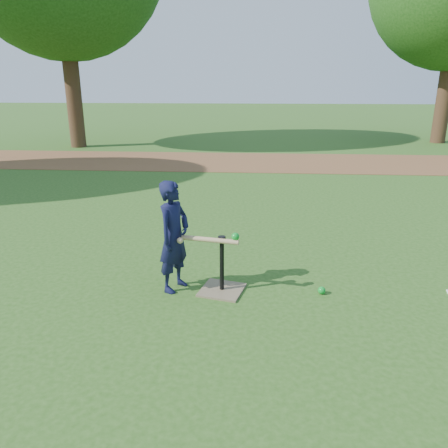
{
  "coord_description": "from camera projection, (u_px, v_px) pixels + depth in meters",
  "views": [
    {
      "loc": [
        -0.0,
        -4.42,
        2.12
      ],
      "look_at": [
        -0.33,
        0.05,
        0.65
      ],
      "focal_mm": 35.0,
      "sensor_mm": 36.0,
      "label": 1
    }
  ],
  "objects": [
    {
      "name": "child",
      "position": [
        174.0,
        237.0,
        4.51
      ],
      "size": [
        0.43,
        0.51,
        1.18
      ],
      "primitive_type": "imported",
      "rotation": [
        0.0,
        0.0,
        1.15
      ],
      "color": "#111333",
      "rests_on": "ground"
    },
    {
      "name": "batting_tee",
      "position": [
        222.0,
        281.0,
        4.6
      ],
      "size": [
        0.52,
        0.52,
        0.61
      ],
      "color": "#77674B",
      "rests_on": "ground"
    },
    {
      "name": "dirt_strip",
      "position": [
        256.0,
        162.0,
        11.95
      ],
      "size": [
        24.0,
        3.0,
        0.01
      ],
      "primitive_type": "cube",
      "color": "brown",
      "rests_on": "ground"
    },
    {
      "name": "wiffle_ball_ground",
      "position": [
        322.0,
        290.0,
        4.55
      ],
      "size": [
        0.08,
        0.08,
        0.08
      ],
      "primitive_type": "sphere",
      "color": "#0D9928",
      "rests_on": "ground"
    },
    {
      "name": "ground",
      "position": [
        254.0,
        282.0,
        4.85
      ],
      "size": [
        80.0,
        80.0,
        0.0
      ],
      "primitive_type": "plane",
      "color": "#285116",
      "rests_on": "ground"
    },
    {
      "name": "swing_action",
      "position": [
        212.0,
        239.0,
        4.42
      ],
      "size": [
        0.63,
        0.16,
        0.13
      ],
      "color": "tan",
      "rests_on": "ground"
    }
  ]
}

